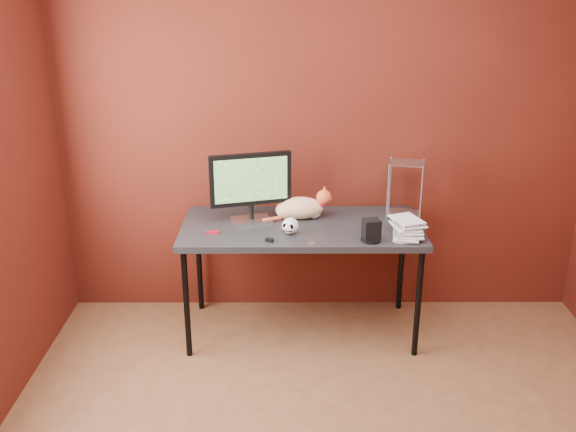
{
  "coord_description": "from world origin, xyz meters",
  "views": [
    {
      "loc": [
        -0.25,
        -2.36,
        2.22
      ],
      "look_at": [
        -0.24,
        1.15,
        0.89
      ],
      "focal_mm": 40.0,
      "sensor_mm": 36.0,
      "label": 1
    }
  ],
  "objects_px": {
    "skull_mug": "(290,226)",
    "speaker": "(371,231)",
    "cat": "(301,208)",
    "book_stack": "(401,137)",
    "desk": "(302,232)",
    "monitor": "(251,184)"
  },
  "relations": [
    {
      "from": "skull_mug",
      "to": "speaker",
      "type": "bearing_deg",
      "value": 6.36
    },
    {
      "from": "cat",
      "to": "book_stack",
      "type": "height_order",
      "value": "book_stack"
    },
    {
      "from": "desk",
      "to": "cat",
      "type": "relative_size",
      "value": 3.39
    },
    {
      "from": "desk",
      "to": "speaker",
      "type": "relative_size",
      "value": 11.16
    },
    {
      "from": "monitor",
      "to": "book_stack",
      "type": "xyz_separation_m",
      "value": [
        0.87,
        -0.25,
        0.36
      ]
    },
    {
      "from": "cat",
      "to": "book_stack",
      "type": "relative_size",
      "value": 0.36
    },
    {
      "from": "skull_mug",
      "to": "book_stack",
      "type": "distance_m",
      "value": 0.84
    },
    {
      "from": "cat",
      "to": "skull_mug",
      "type": "xyz_separation_m",
      "value": [
        -0.07,
        -0.27,
        -0.02
      ]
    },
    {
      "from": "desk",
      "to": "speaker",
      "type": "height_order",
      "value": "speaker"
    },
    {
      "from": "book_stack",
      "to": "cat",
      "type": "bearing_deg",
      "value": 151.08
    },
    {
      "from": "cat",
      "to": "book_stack",
      "type": "bearing_deg",
      "value": -29.81
    },
    {
      "from": "monitor",
      "to": "book_stack",
      "type": "height_order",
      "value": "book_stack"
    },
    {
      "from": "desk",
      "to": "monitor",
      "type": "distance_m",
      "value": 0.44
    },
    {
      "from": "desk",
      "to": "book_stack",
      "type": "height_order",
      "value": "book_stack"
    },
    {
      "from": "skull_mug",
      "to": "monitor",
      "type": "bearing_deg",
      "value": 159.71
    },
    {
      "from": "desk",
      "to": "skull_mug",
      "type": "height_order",
      "value": "skull_mug"
    },
    {
      "from": "desk",
      "to": "skull_mug",
      "type": "relative_size",
      "value": 13.63
    },
    {
      "from": "desk",
      "to": "book_stack",
      "type": "distance_m",
      "value": 0.88
    },
    {
      "from": "monitor",
      "to": "speaker",
      "type": "relative_size",
      "value": 3.76
    },
    {
      "from": "desk",
      "to": "speaker",
      "type": "distance_m",
      "value": 0.49
    },
    {
      "from": "desk",
      "to": "skull_mug",
      "type": "bearing_deg",
      "value": -116.63
    },
    {
      "from": "desk",
      "to": "monitor",
      "type": "height_order",
      "value": "monitor"
    }
  ]
}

